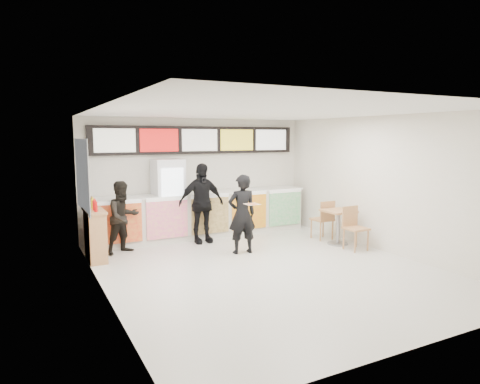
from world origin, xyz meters
TOP-DOWN VIEW (x-y plane):
  - floor at (0.00, 0.00)m, footprint 7.00×7.00m
  - ceiling at (0.00, 0.00)m, footprint 7.00×7.00m
  - wall_back at (0.00, 3.50)m, footprint 6.00×0.00m
  - wall_left at (-3.00, 0.00)m, footprint 0.00×7.00m
  - wall_right at (3.00, 0.00)m, footprint 0.00×7.00m
  - service_counter at (0.00, 3.09)m, footprint 5.56×0.77m
  - menu_board at (0.00, 3.41)m, footprint 5.50×0.14m
  - drinks_fridge at (-0.93, 3.11)m, footprint 0.70×0.67m
  - mirror_panel at (-2.99, 2.45)m, footprint 0.01×2.00m
  - customer_main at (0.12, 1.25)m, footprint 0.68×0.48m
  - customer_left at (-2.17, 2.47)m, footprint 0.94×0.84m
  - customer_mid at (-0.31, 2.55)m, footprint 1.13×0.48m
  - pizza_slice at (0.12, 0.80)m, footprint 0.36×0.36m
  - cafe_table at (2.50, 0.90)m, footprint 0.66×1.67m
  - condiment_ledge at (-2.82, 2.16)m, footprint 0.38×0.94m

SIDE VIEW (x-z plane):
  - floor at x=0.00m, z-range 0.00..0.00m
  - condiment_ledge at x=-2.82m, z-range -0.09..1.16m
  - cafe_table at x=2.50m, z-range 0.08..1.06m
  - service_counter at x=0.00m, z-range 0.00..1.14m
  - customer_left at x=-2.17m, z-range 0.00..1.59m
  - customer_main at x=0.12m, z-range 0.00..1.73m
  - customer_mid at x=-0.31m, z-range 0.00..1.92m
  - drinks_fridge at x=-0.93m, z-range 0.00..2.00m
  - pizza_slice at x=0.12m, z-range 1.15..1.17m
  - wall_back at x=0.00m, z-range -1.50..4.50m
  - wall_left at x=-3.00m, z-range -2.00..5.00m
  - wall_right at x=3.00m, z-range -2.00..5.00m
  - mirror_panel at x=-2.99m, z-range 1.00..2.50m
  - menu_board at x=0.00m, z-range 2.10..2.80m
  - ceiling at x=0.00m, z-range 3.00..3.00m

